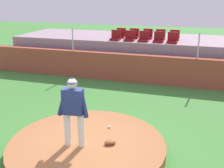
% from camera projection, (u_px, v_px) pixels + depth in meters
% --- Properties ---
extents(ground_plane, '(60.00, 60.00, 0.00)m').
position_uv_depth(ground_plane, '(87.00, 151.00, 7.27)').
color(ground_plane, '#3E7E33').
extents(pitchers_mound, '(4.10, 4.10, 0.27)m').
position_uv_depth(pitchers_mound, '(87.00, 147.00, 7.23)').
color(pitchers_mound, '#A2653B').
rests_on(pitchers_mound, ground_plane).
extents(pitcher, '(0.81, 0.32, 1.81)m').
position_uv_depth(pitcher, '(73.00, 107.00, 6.71)').
color(pitcher, white).
rests_on(pitcher, pitchers_mound).
extents(baseball, '(0.07, 0.07, 0.07)m').
position_uv_depth(baseball, '(109.00, 127.00, 7.94)').
color(baseball, white).
rests_on(baseball, pitchers_mound).
extents(fielding_glove, '(0.36, 0.33, 0.11)m').
position_uv_depth(fielding_glove, '(110.00, 142.00, 7.06)').
color(fielding_glove, brown).
rests_on(fielding_glove, pitchers_mound).
extents(brick_barrier, '(15.58, 0.40, 1.30)m').
position_uv_depth(brick_barrier, '(138.00, 68.00, 12.81)').
color(brick_barrier, '#9B4432').
rests_on(brick_barrier, ground_plane).
extents(fence_post_left, '(0.06, 0.06, 1.09)m').
position_uv_depth(fence_post_left, '(73.00, 39.00, 13.36)').
color(fence_post_left, silver).
rests_on(fence_post_left, brick_barrier).
extents(fence_post_right, '(0.06, 0.06, 1.09)m').
position_uv_depth(fence_post_right, '(198.00, 46.00, 11.71)').
color(fence_post_right, silver).
rests_on(fence_post_right, brick_barrier).
extents(bleacher_platform, '(14.25, 3.87, 1.74)m').
position_uv_depth(bleacher_platform, '(148.00, 53.00, 14.99)').
color(bleacher_platform, gray).
rests_on(bleacher_platform, ground_plane).
extents(stadium_chair_0, '(0.48, 0.44, 0.50)m').
position_uv_depth(stadium_chair_0, '(116.00, 37.00, 13.79)').
color(stadium_chair_0, maroon).
rests_on(stadium_chair_0, bleacher_platform).
extents(stadium_chair_1, '(0.48, 0.44, 0.50)m').
position_uv_depth(stadium_chair_1, '(130.00, 38.00, 13.60)').
color(stadium_chair_1, maroon).
rests_on(stadium_chair_1, bleacher_platform).
extents(stadium_chair_2, '(0.48, 0.44, 0.50)m').
position_uv_depth(stadium_chair_2, '(144.00, 38.00, 13.41)').
color(stadium_chair_2, maroon).
rests_on(stadium_chair_2, bleacher_platform).
extents(stadium_chair_3, '(0.48, 0.44, 0.50)m').
position_uv_depth(stadium_chair_3, '(159.00, 39.00, 13.20)').
color(stadium_chair_3, maroon).
rests_on(stadium_chair_3, bleacher_platform).
extents(stadium_chair_4, '(0.48, 0.44, 0.50)m').
position_uv_depth(stadium_chair_4, '(172.00, 40.00, 12.99)').
color(stadium_chair_4, maroon).
rests_on(stadium_chair_4, bleacher_platform).
extents(stadium_chair_5, '(0.48, 0.44, 0.50)m').
position_uv_depth(stadium_chair_5, '(121.00, 35.00, 14.59)').
color(stadium_chair_5, maroon).
rests_on(stadium_chair_5, bleacher_platform).
extents(stadium_chair_6, '(0.48, 0.44, 0.50)m').
position_uv_depth(stadium_chair_6, '(134.00, 35.00, 14.38)').
color(stadium_chair_6, maroon).
rests_on(stadium_chair_6, bleacher_platform).
extents(stadium_chair_7, '(0.48, 0.44, 0.50)m').
position_uv_depth(stadium_chair_7, '(148.00, 36.00, 14.23)').
color(stadium_chair_7, maroon).
rests_on(stadium_chair_7, bleacher_platform).
extents(stadium_chair_8, '(0.48, 0.44, 0.50)m').
position_uv_depth(stadium_chair_8, '(160.00, 36.00, 14.03)').
color(stadium_chair_8, maroon).
rests_on(stadium_chair_8, bleacher_platform).
extents(stadium_chair_9, '(0.48, 0.44, 0.50)m').
position_uv_depth(stadium_chair_9, '(174.00, 37.00, 13.80)').
color(stadium_chair_9, maroon).
rests_on(stadium_chair_9, bleacher_platform).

